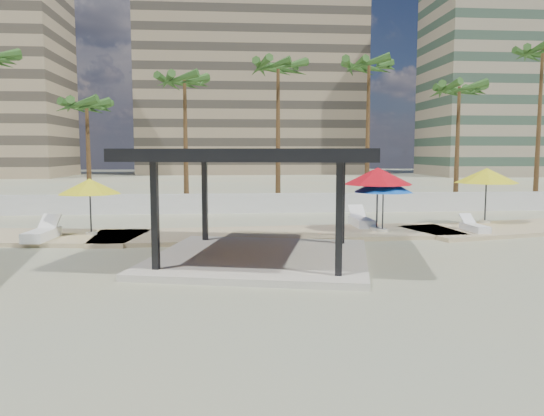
{
  "coord_description": "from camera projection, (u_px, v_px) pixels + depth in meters",
  "views": [
    {
      "loc": [
        -0.34,
        -16.16,
        3.71
      ],
      "look_at": [
        1.52,
        5.63,
        1.4
      ],
      "focal_mm": 35.0,
      "sensor_mm": 36.0,
      "label": 1
    }
  ],
  "objects": [
    {
      "name": "promenade",
      "position": [
        279.0,
        232.0,
        24.19
      ],
      "size": [
        44.45,
        7.97,
        0.24
      ],
      "color": "#C6B284",
      "rests_on": "ground"
    },
    {
      "name": "building_mid",
      "position": [
        251.0,
        92.0,
        92.56
      ],
      "size": [
        38.0,
        16.0,
        30.4
      ],
      "color": "#847259",
      "rests_on": "ground"
    },
    {
      "name": "palm_c",
      "position": [
        87.0,
        109.0,
        32.93
      ],
      "size": [
        3.0,
        3.0,
        7.44
      ],
      "color": "brown",
      "rests_on": "ground"
    },
    {
      "name": "palm_g",
      "position": [
        459.0,
        94.0,
        34.94
      ],
      "size": [
        3.0,
        3.0,
        8.66
      ],
      "color": "brown",
      "rests_on": "ground"
    },
    {
      "name": "lounger_c",
      "position": [
        361.0,
        221.0,
        25.51
      ],
      "size": [
        0.82,
        2.41,
        0.91
      ],
      "rotation": [
        0.0,
        0.0,
        1.58
      ],
      "color": "white",
      "rests_on": "promenade"
    },
    {
      "name": "palm_f",
      "position": [
        369.0,
        71.0,
        34.68
      ],
      "size": [
        3.0,
        3.0,
        10.19
      ],
      "color": "brown",
      "rests_on": "ground"
    },
    {
      "name": "boundary_wall",
      "position": [
        233.0,
        203.0,
        32.22
      ],
      "size": [
        56.0,
        0.3,
        1.2
      ],
      "primitive_type": "cube",
      "color": "silver",
      "rests_on": "ground"
    },
    {
      "name": "palm_h",
      "position": [
        542.0,
        59.0,
        35.78
      ],
      "size": [
        3.0,
        3.0,
        11.27
      ],
      "color": "brown",
      "rests_on": "ground"
    },
    {
      "name": "palm_e",
      "position": [
        278.0,
        73.0,
        33.99
      ],
      "size": [
        3.0,
        3.0,
        10.0
      ],
      "color": "brown",
      "rests_on": "ground"
    },
    {
      "name": "umbrella_c",
      "position": [
        378.0,
        176.0,
        23.81
      ],
      "size": [
        3.32,
        3.32,
        2.85
      ],
      "rotation": [
        0.0,
        0.0,
        -0.04
      ],
      "color": "beige",
      "rests_on": "promenade"
    },
    {
      "name": "ground",
      "position": [
        239.0,
        272.0,
        16.43
      ],
      "size": [
        200.0,
        200.0,
        0.0
      ],
      "primitive_type": "plane",
      "color": "tan",
      "rests_on": "ground"
    },
    {
      "name": "umbrella_d",
      "position": [
        383.0,
        185.0,
        23.49
      ],
      "size": [
        3.13,
        3.13,
        2.41
      ],
      "rotation": [
        0.0,
        0.0,
        0.17
      ],
      "color": "beige",
      "rests_on": "promenade"
    },
    {
      "name": "palm_d",
      "position": [
        185.0,
        86.0,
        34.07
      ],
      "size": [
        3.0,
        3.0,
        9.11
      ],
      "color": "brown",
      "rests_on": "ground"
    },
    {
      "name": "umbrella_b",
      "position": [
        90.0,
        187.0,
        22.58
      ],
      "size": [
        3.04,
        3.04,
        2.41
      ],
      "rotation": [
        0.0,
        0.0,
        -0.13
      ],
      "color": "beige",
      "rests_on": "promenade"
    },
    {
      "name": "building_east",
      "position": [
        531.0,
        66.0,
        84.07
      ],
      "size": [
        32.0,
        15.0,
        36.4
      ],
      "color": "gray",
      "rests_on": "ground"
    },
    {
      "name": "lounger_a",
      "position": [
        42.0,
        234.0,
        21.52
      ],
      "size": [
        0.94,
        2.47,
        0.92
      ],
      "rotation": [
        0.0,
        0.0,
        1.51
      ],
      "color": "white",
      "rests_on": "promenade"
    },
    {
      "name": "lounger_b",
      "position": [
        474.0,
        227.0,
        23.81
      ],
      "size": [
        0.7,
        1.88,
        0.7
      ],
      "rotation": [
        0.0,
        0.0,
        1.62
      ],
      "color": "white",
      "rests_on": "promenade"
    },
    {
      "name": "umbrella_e",
      "position": [
        487.0,
        176.0,
        26.34
      ],
      "size": [
        3.97,
        3.97,
        2.74
      ],
      "rotation": [
        0.0,
        0.0,
        -0.36
      ],
      "color": "beige",
      "rests_on": "promenade"
    },
    {
      "name": "pavilion_central",
      "position": [
        260.0,
        195.0,
        17.91
      ],
      "size": [
        9.03,
        9.03,
        3.81
      ],
      "rotation": [
        0.0,
        0.0,
        -0.23
      ],
      "color": "beige",
      "rests_on": "ground"
    }
  ]
}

